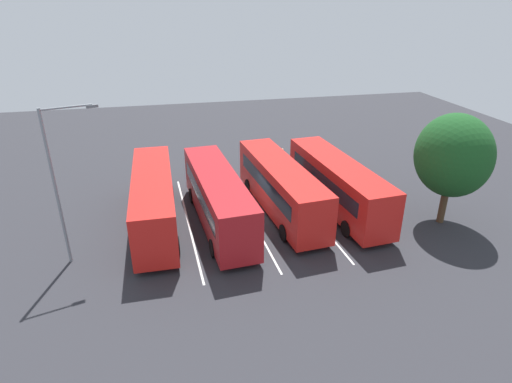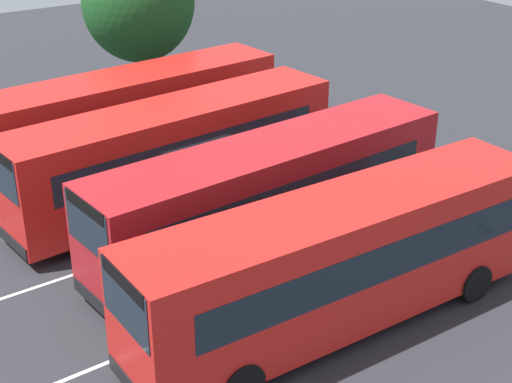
% 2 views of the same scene
% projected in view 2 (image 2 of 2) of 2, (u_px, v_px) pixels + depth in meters
% --- Properties ---
extents(ground_plane, '(67.59, 67.59, 0.00)m').
position_uv_depth(ground_plane, '(214.00, 228.00, 23.57)').
color(ground_plane, '#2B2B30').
extents(bus_far_left, '(11.36, 3.26, 3.36)m').
position_uv_depth(bus_far_left, '(132.00, 116.00, 27.33)').
color(bus_far_left, red).
rests_on(bus_far_left, ground).
extents(bus_center_left, '(11.37, 3.36, 3.36)m').
position_uv_depth(bus_center_left, '(174.00, 152.00, 24.27)').
color(bus_center_left, red).
rests_on(bus_center_left, ground).
extents(bus_center_right, '(11.35, 3.22, 3.36)m').
position_uv_depth(bus_center_right, '(270.00, 194.00, 21.46)').
color(bus_center_right, '#AD191E').
rests_on(bus_center_right, ground).
extents(bus_far_right, '(11.21, 2.52, 3.36)m').
position_uv_depth(bus_far_right, '(341.00, 259.00, 18.23)').
color(bus_far_right, red).
rests_on(bus_far_right, ground).
extents(depot_tree, '(4.83, 4.35, 7.04)m').
position_uv_depth(depot_tree, '(139.00, 2.00, 32.23)').
color(depot_tree, '#4C3823').
rests_on(depot_tree, ground).
extents(lane_stripe_outer_left, '(13.61, 0.65, 0.01)m').
position_uv_depth(lane_stripe_outer_left, '(154.00, 182.00, 26.60)').
color(lane_stripe_outer_left, silver).
rests_on(lane_stripe_outer_left, ground).
extents(lane_stripe_inner_left, '(13.61, 0.65, 0.01)m').
position_uv_depth(lane_stripe_inner_left, '(214.00, 228.00, 23.57)').
color(lane_stripe_inner_left, silver).
rests_on(lane_stripe_inner_left, ground).
extents(lane_stripe_inner_right, '(13.61, 0.65, 0.01)m').
position_uv_depth(lane_stripe_inner_right, '(292.00, 287.00, 20.53)').
color(lane_stripe_inner_right, silver).
rests_on(lane_stripe_inner_right, ground).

